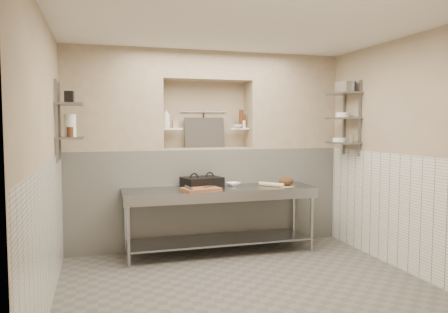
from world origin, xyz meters
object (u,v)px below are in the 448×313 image
object	(u,v)px
cutting_board	(201,189)
bread_loaf	(286,181)
panini_press	(202,182)
bottle_soap	(166,118)
bowl_alcove	(237,126)
mixing_bowl	(233,184)
jug_left	(70,126)
prep_table	(220,207)
rolling_pin	(272,184)

from	to	relation	value
cutting_board	bread_loaf	bearing A→B (deg)	2.98
panini_press	bread_loaf	size ratio (longest dim) A/B	2.88
bottle_soap	bowl_alcove	size ratio (longest dim) A/B	1.87
mixing_bowl	panini_press	bearing A→B (deg)	-176.52
bottle_soap	bread_loaf	bearing A→B (deg)	-23.01
panini_press	bowl_alcove	bearing A→B (deg)	15.55
jug_left	panini_press	bearing A→B (deg)	9.01
prep_table	bowl_alcove	world-z (taller)	bowl_alcove
cutting_board	mixing_bowl	size ratio (longest dim) A/B	2.46
panini_press	bread_loaf	distance (m)	1.17
bowl_alcove	mixing_bowl	bearing A→B (deg)	-116.51
rolling_pin	bottle_soap	bearing A→B (deg)	156.42
cutting_board	bottle_soap	world-z (taller)	bottle_soap
panini_press	bowl_alcove	xyz separation A→B (m)	(0.62, 0.36, 0.77)
bottle_soap	jug_left	xyz separation A→B (m)	(-1.26, -0.67, -0.10)
mixing_bowl	jug_left	distance (m)	2.31
prep_table	panini_press	distance (m)	0.42
panini_press	rolling_pin	bearing A→B (deg)	-26.18
cutting_board	bowl_alcove	bearing A→B (deg)	43.62
mixing_bowl	bowl_alcove	distance (m)	0.89
cutting_board	bowl_alcove	world-z (taller)	bowl_alcove
cutting_board	bread_loaf	xyz separation A→B (m)	(1.23, 0.06, 0.05)
bread_loaf	bottle_soap	size ratio (longest dim) A/B	0.73
bread_loaf	bowl_alcove	world-z (taller)	bowl_alcove
bottle_soap	jug_left	distance (m)	1.43
panini_press	mixing_bowl	world-z (taller)	panini_press
prep_table	cutting_board	bearing A→B (deg)	-151.02
bread_loaf	jug_left	world-z (taller)	jug_left
bread_loaf	jug_left	size ratio (longest dim) A/B	0.76
cutting_board	jug_left	size ratio (longest dim) A/B	1.75
bottle_soap	jug_left	size ratio (longest dim) A/B	1.04
bottle_soap	cutting_board	bearing A→B (deg)	-65.69
mixing_bowl	bread_loaf	bearing A→B (deg)	-23.10
panini_press	bowl_alcove	world-z (taller)	bowl_alcove
bread_loaf	bottle_soap	world-z (taller)	bottle_soap
mixing_bowl	cutting_board	bearing A→B (deg)	-147.44
rolling_pin	bottle_soap	xyz separation A→B (m)	(-1.37, 0.60, 0.92)
bottle_soap	prep_table	bearing A→B (deg)	-40.94
cutting_board	rolling_pin	distance (m)	1.05
prep_table	rolling_pin	distance (m)	0.79
mixing_bowl	bottle_soap	world-z (taller)	bottle_soap
jug_left	bread_loaf	bearing A→B (deg)	0.10
mixing_bowl	bread_loaf	xyz separation A→B (m)	(0.68, -0.29, 0.05)
prep_table	bottle_soap	distance (m)	1.48
mixing_bowl	rolling_pin	bearing A→B (deg)	-24.72
panini_press	rolling_pin	world-z (taller)	panini_press
bowl_alcove	bread_loaf	bearing A→B (deg)	-50.44
prep_table	jug_left	size ratio (longest dim) A/B	9.67
jug_left	rolling_pin	bearing A→B (deg)	1.49
cutting_board	bottle_soap	bearing A→B (deg)	114.31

